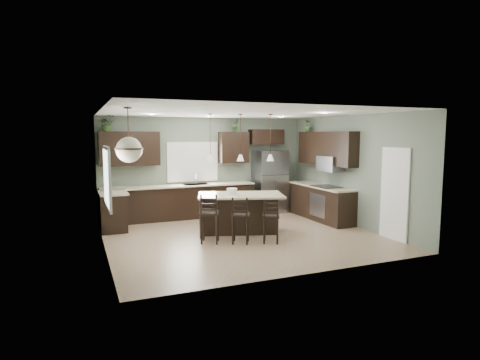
% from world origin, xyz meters
% --- Properties ---
extents(ground, '(6.00, 6.00, 0.00)m').
position_xyz_m(ground, '(0.00, 0.00, 0.00)').
color(ground, '#9E8466').
rests_on(ground, ground).
extents(pantry_door, '(0.04, 0.82, 2.04)m').
position_xyz_m(pantry_door, '(2.98, -1.55, 1.02)').
color(pantry_door, white).
rests_on(pantry_door, ground).
extents(window_back, '(1.35, 0.02, 1.00)m').
position_xyz_m(window_back, '(-0.40, 2.73, 1.55)').
color(window_back, white).
rests_on(window_back, room_shell).
extents(window_left, '(0.02, 1.10, 1.00)m').
position_xyz_m(window_left, '(-2.98, -0.80, 1.55)').
color(window_left, white).
rests_on(window_left, room_shell).
extents(left_return_cabs, '(0.60, 0.90, 0.90)m').
position_xyz_m(left_return_cabs, '(-2.70, 1.70, 0.45)').
color(left_return_cabs, black).
rests_on(left_return_cabs, ground).
extents(left_return_countertop, '(0.66, 0.96, 0.04)m').
position_xyz_m(left_return_countertop, '(-2.68, 1.70, 0.92)').
color(left_return_countertop, beige).
rests_on(left_return_countertop, left_return_cabs).
extents(back_lower_cabs, '(4.20, 0.60, 0.90)m').
position_xyz_m(back_lower_cabs, '(-0.85, 2.45, 0.45)').
color(back_lower_cabs, black).
rests_on(back_lower_cabs, ground).
extents(back_countertop, '(4.20, 0.66, 0.04)m').
position_xyz_m(back_countertop, '(-0.85, 2.43, 0.92)').
color(back_countertop, beige).
rests_on(back_countertop, back_lower_cabs).
extents(sink_inset, '(0.70, 0.45, 0.01)m').
position_xyz_m(sink_inset, '(-0.40, 2.43, 0.94)').
color(sink_inset, gray).
rests_on(sink_inset, back_countertop).
extents(faucet, '(0.02, 0.02, 0.28)m').
position_xyz_m(faucet, '(-0.40, 2.40, 1.08)').
color(faucet, silver).
rests_on(faucet, back_countertop).
extents(back_upper_left, '(1.55, 0.34, 0.90)m').
position_xyz_m(back_upper_left, '(-2.15, 2.58, 1.95)').
color(back_upper_left, black).
rests_on(back_upper_left, room_shell).
extents(back_upper_right, '(0.85, 0.34, 0.90)m').
position_xyz_m(back_upper_right, '(0.80, 2.58, 1.95)').
color(back_upper_right, black).
rests_on(back_upper_right, room_shell).
extents(fridge_header, '(1.05, 0.34, 0.45)m').
position_xyz_m(fridge_header, '(1.85, 2.58, 2.25)').
color(fridge_header, black).
rests_on(fridge_header, room_shell).
extents(right_lower_cabs, '(0.60, 2.35, 0.90)m').
position_xyz_m(right_lower_cabs, '(2.70, 0.87, 0.45)').
color(right_lower_cabs, black).
rests_on(right_lower_cabs, ground).
extents(right_countertop, '(0.66, 2.35, 0.04)m').
position_xyz_m(right_countertop, '(2.68, 0.87, 0.92)').
color(right_countertop, beige).
rests_on(right_countertop, right_lower_cabs).
extents(cooktop, '(0.58, 0.75, 0.02)m').
position_xyz_m(cooktop, '(2.68, 0.60, 0.94)').
color(cooktop, black).
rests_on(cooktop, right_countertop).
extents(wall_oven_front, '(0.01, 0.72, 0.60)m').
position_xyz_m(wall_oven_front, '(2.40, 0.60, 0.45)').
color(wall_oven_front, gray).
rests_on(wall_oven_front, right_lower_cabs).
extents(right_upper_cabs, '(0.34, 2.35, 0.90)m').
position_xyz_m(right_upper_cabs, '(2.83, 0.87, 1.95)').
color(right_upper_cabs, black).
rests_on(right_upper_cabs, room_shell).
extents(microwave, '(0.40, 0.75, 0.40)m').
position_xyz_m(microwave, '(2.78, 0.60, 1.55)').
color(microwave, gray).
rests_on(microwave, right_upper_cabs).
extents(refrigerator, '(0.90, 0.74, 1.85)m').
position_xyz_m(refrigerator, '(1.88, 2.38, 0.93)').
color(refrigerator, gray).
rests_on(refrigerator, ground).
extents(kitchen_island, '(2.22, 1.67, 0.92)m').
position_xyz_m(kitchen_island, '(0.08, 0.31, 0.46)').
color(kitchen_island, black).
rests_on(kitchen_island, ground).
extents(serving_dish, '(0.24, 0.24, 0.14)m').
position_xyz_m(serving_dish, '(-0.12, 0.37, 0.99)').
color(serving_dish, silver).
rests_on(serving_dish, kitchen_island).
extents(bar_stool_left, '(0.53, 0.53, 1.08)m').
position_xyz_m(bar_stool_left, '(-0.87, -0.27, 0.54)').
color(bar_stool_left, black).
rests_on(bar_stool_left, ground).
extents(bar_stool_center, '(0.51, 0.51, 1.02)m').
position_xyz_m(bar_stool_center, '(-0.28, -0.55, 0.51)').
color(bar_stool_center, black).
rests_on(bar_stool_center, ground).
extents(bar_stool_right, '(0.49, 0.49, 0.97)m').
position_xyz_m(bar_stool_right, '(0.34, -0.77, 0.48)').
color(bar_stool_right, black).
rests_on(bar_stool_right, ground).
extents(pendant_left, '(0.17, 0.17, 1.10)m').
position_xyz_m(pendant_left, '(-0.59, 0.52, 2.25)').
color(pendant_left, white).
rests_on(pendant_left, room_shell).
extents(pendant_center, '(0.17, 0.17, 1.10)m').
position_xyz_m(pendant_center, '(0.08, 0.31, 2.25)').
color(pendant_center, white).
rests_on(pendant_center, room_shell).
extents(pendant_right, '(0.17, 0.17, 1.10)m').
position_xyz_m(pendant_right, '(0.74, 0.10, 2.25)').
color(pendant_right, white).
rests_on(pendant_right, room_shell).
extents(chandelier, '(0.50, 0.50, 0.98)m').
position_xyz_m(chandelier, '(-2.60, -0.99, 2.31)').
color(chandelier, beige).
rests_on(chandelier, room_shell).
extents(plant_back_left, '(0.45, 0.41, 0.41)m').
position_xyz_m(plant_back_left, '(-2.69, 2.55, 2.61)').
color(plant_back_left, '#2C481F').
rests_on(plant_back_left, back_upper_left).
extents(plant_back_right, '(0.23, 0.19, 0.39)m').
position_xyz_m(plant_back_right, '(0.84, 2.55, 2.59)').
color(plant_back_right, '#2F5726').
rests_on(plant_back_right, back_upper_right).
extents(plant_right_wall, '(0.20, 0.20, 0.35)m').
position_xyz_m(plant_right_wall, '(2.80, 1.79, 2.57)').
color(plant_right_wall, '#365A27').
rests_on(plant_right_wall, right_upper_cabs).
extents(room_shell, '(6.00, 6.00, 6.00)m').
position_xyz_m(room_shell, '(0.00, 0.00, 1.70)').
color(room_shell, slate).
rests_on(room_shell, ground).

